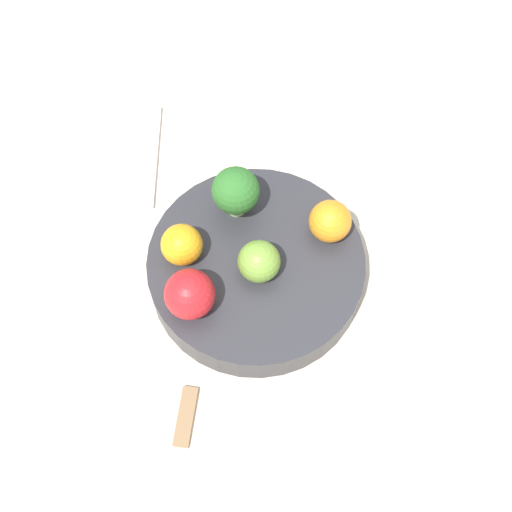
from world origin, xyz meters
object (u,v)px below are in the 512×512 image
object	(u,v)px
orange_back	(182,245)
apple_green	(255,262)
napkin	(101,156)
broccoli	(236,191)
spoon	(186,417)
bowl	(256,269)
apple_red	(190,294)
orange_front	(330,221)

from	to	relation	value
orange_back	apple_green	bearing A→B (deg)	-29.28
orange_back	napkin	world-z (taller)	orange_back
broccoli	apple_green	distance (m)	0.08
apple_green	spoon	bearing A→B (deg)	-129.87
apple_green	bowl	bearing A→B (deg)	70.07
apple_red	spoon	world-z (taller)	apple_red
apple_red	orange_back	world-z (taller)	apple_red
apple_red	spoon	bearing A→B (deg)	-106.63
apple_green	orange_back	xyz separation A→B (m)	(-0.07, 0.04, -0.00)
bowl	apple_green	bearing A→B (deg)	-109.93
orange_back	napkin	size ratio (longest dim) A/B	0.25
orange_front	apple_green	bearing A→B (deg)	-162.80
bowl	apple_red	xyz separation A→B (m)	(-0.08, -0.03, 0.05)
orange_front	spoon	bearing A→B (deg)	-141.89
spoon	orange_front	bearing A→B (deg)	38.11
orange_back	napkin	xyz separation A→B (m)	(-0.07, 0.18, -0.06)
orange_front	orange_back	world-z (taller)	orange_front
broccoli	napkin	xyz separation A→B (m)	(-0.14, 0.14, -0.08)
napkin	broccoli	bearing A→B (deg)	-44.60
bowl	apple_red	distance (m)	0.10
spoon	apple_green	bearing A→B (deg)	50.13
orange_back	apple_red	bearing A→B (deg)	-93.25
orange_front	apple_red	bearing A→B (deg)	-163.40
bowl	orange_front	distance (m)	0.10
orange_front	spoon	distance (m)	0.25
apple_green	orange_front	bearing A→B (deg)	17.20
orange_back	spoon	size ratio (longest dim) A/B	0.70
apple_green	orange_front	size ratio (longest dim) A/B	0.98
apple_green	napkin	bearing A→B (deg)	122.88
bowl	apple_red	world-z (taller)	apple_red
apple_red	napkin	xyz separation A→B (m)	(-0.07, 0.23, -0.06)
broccoli	apple_green	size ratio (longest dim) A/B	1.45
apple_red	orange_front	bearing A→B (deg)	16.60
broccoli	spoon	bearing A→B (deg)	-116.73
broccoli	bowl	bearing A→B (deg)	-85.13
bowl	orange_back	size ratio (longest dim) A/B	5.29
orange_front	bowl	bearing A→B (deg)	-170.14
bowl	broccoli	bearing A→B (deg)	94.87
napkin	spoon	xyz separation A→B (m)	(0.04, -0.34, 0.00)
orange_front	orange_back	size ratio (longest dim) A/B	1.03
bowl	napkin	bearing A→B (deg)	125.41
orange_back	napkin	bearing A→B (deg)	111.75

